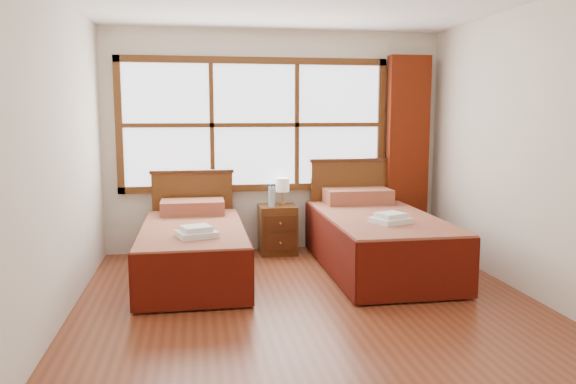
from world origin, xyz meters
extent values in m
plane|color=brown|center=(0.00, 0.00, 0.00)|extent=(4.50, 4.50, 0.00)
plane|color=silver|center=(0.00, 2.25, 1.30)|extent=(4.00, 0.00, 4.00)
plane|color=silver|center=(-2.00, 0.00, 1.30)|extent=(0.00, 4.50, 4.50)
plane|color=silver|center=(2.00, 0.00, 1.30)|extent=(0.00, 4.50, 4.50)
cube|color=white|center=(-0.25, 2.22, 1.50)|extent=(3.00, 0.02, 1.40)
cube|color=#573013|center=(-0.25, 2.20, 0.76)|extent=(3.16, 0.06, 0.08)
cube|color=#573013|center=(-0.25, 2.20, 2.24)|extent=(3.16, 0.06, 0.08)
cube|color=#573013|center=(-1.79, 2.20, 1.50)|extent=(0.08, 0.06, 1.56)
cube|color=#573013|center=(1.29, 2.20, 1.50)|extent=(0.08, 0.06, 1.56)
cube|color=#573013|center=(-0.75, 2.20, 1.50)|extent=(0.05, 0.05, 1.40)
cube|color=#573013|center=(0.25, 2.20, 1.50)|extent=(0.05, 0.05, 1.40)
cube|color=#573013|center=(-0.25, 2.20, 1.50)|extent=(3.00, 0.05, 0.05)
cube|color=#661C0A|center=(1.60, 2.11, 1.17)|extent=(0.50, 0.16, 2.30)
cube|color=#44210E|center=(-0.99, 1.13, 0.14)|extent=(0.88, 1.77, 0.29)
cube|color=maroon|center=(-0.99, 1.13, 0.41)|extent=(0.99, 1.96, 0.24)
cube|color=#531108|center=(-1.48, 1.13, 0.26)|extent=(0.03, 1.96, 0.49)
cube|color=#531108|center=(-0.49, 1.13, 0.26)|extent=(0.03, 1.96, 0.49)
cube|color=#531108|center=(-0.99, 0.15, 0.26)|extent=(0.99, 0.03, 0.49)
cube|color=maroon|center=(-0.99, 1.84, 0.60)|extent=(0.69, 0.40, 0.15)
cube|color=#573013|center=(-0.99, 2.14, 0.48)|extent=(0.92, 0.06, 0.96)
cube|color=#44210E|center=(-0.99, 2.14, 0.97)|extent=(0.96, 0.08, 0.04)
cube|color=#44210E|center=(0.93, 1.13, 0.16)|extent=(0.98, 1.96, 0.32)
cube|color=maroon|center=(0.93, 1.13, 0.45)|extent=(1.10, 2.17, 0.27)
cube|color=#531108|center=(0.38, 1.13, 0.29)|extent=(0.03, 2.17, 0.54)
cube|color=#531108|center=(1.47, 1.13, 0.29)|extent=(0.03, 2.17, 0.54)
cube|color=#531108|center=(0.93, 0.05, 0.29)|extent=(1.10, 0.03, 0.54)
cube|color=maroon|center=(0.93, 1.92, 0.67)|extent=(0.77, 0.45, 0.17)
cube|color=#573013|center=(0.93, 2.14, 0.53)|extent=(1.02, 0.06, 1.07)
cube|color=#44210E|center=(0.93, 2.14, 1.08)|extent=(1.07, 0.08, 0.04)
cube|color=#573013|center=(-0.01, 2.00, 0.29)|extent=(0.43, 0.38, 0.57)
cube|color=#44210E|center=(-0.01, 1.80, 0.17)|extent=(0.38, 0.02, 0.17)
cube|color=#44210E|center=(-0.01, 1.80, 0.40)|extent=(0.38, 0.02, 0.17)
sphere|color=#AB913A|center=(-0.01, 1.78, 0.17)|extent=(0.03, 0.03, 0.03)
sphere|color=#AB913A|center=(-0.01, 1.78, 0.40)|extent=(0.03, 0.03, 0.03)
cube|color=white|center=(-0.95, 0.66, 0.55)|extent=(0.41, 0.38, 0.05)
cube|color=white|center=(-0.95, 0.66, 0.60)|extent=(0.30, 0.28, 0.05)
cube|color=white|center=(0.90, 0.71, 0.61)|extent=(0.42, 0.39, 0.05)
cube|color=white|center=(0.90, 0.71, 0.66)|extent=(0.31, 0.30, 0.05)
cylinder|color=gold|center=(0.06, 2.06, 0.58)|extent=(0.10, 0.10, 0.02)
cylinder|color=gold|center=(0.06, 2.06, 0.66)|extent=(0.02, 0.02, 0.13)
cylinder|color=white|center=(0.06, 2.06, 0.80)|extent=(0.16, 0.16, 0.16)
cylinder|color=#A6C2D5|center=(-0.08, 1.98, 0.67)|extent=(0.06, 0.06, 0.20)
cylinder|color=#1846B8|center=(-0.08, 1.98, 0.78)|extent=(0.03, 0.03, 0.03)
cylinder|color=#A6C2D5|center=(-0.09, 1.92, 0.69)|extent=(0.07, 0.07, 0.23)
cylinder|color=#1846B8|center=(-0.09, 1.92, 0.82)|extent=(0.03, 0.03, 0.03)
camera|label=1|loc=(-0.94, -4.39, 1.64)|focal=35.00mm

